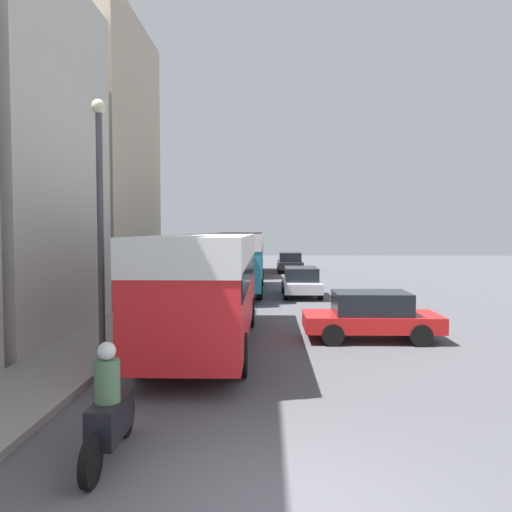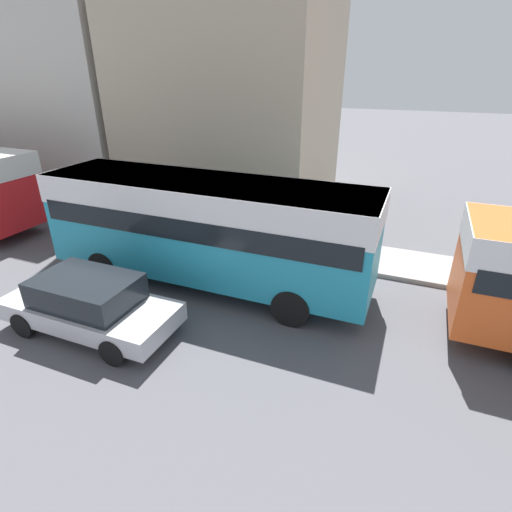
{
  "view_description": "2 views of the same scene",
  "coord_description": "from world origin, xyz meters",
  "px_view_note": "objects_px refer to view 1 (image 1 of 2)",
  "views": [
    {
      "loc": [
        -0.21,
        -5.67,
        3.3
      ],
      "look_at": [
        -0.89,
        23.71,
        1.79
      ],
      "focal_mm": 35.0,
      "sensor_mm": 36.0,
      "label": 1
    },
    {
      "loc": [
        7.57,
        26.15,
        5.95
      ],
      "look_at": [
        -0.23,
        22.95,
        1.94
      ],
      "focal_mm": 28.0,
      "sensor_mm": 36.0,
      "label": 2
    }
  ],
  "objects_px": {
    "bus_third_in_line": "(245,249)",
    "car_crossing": "(290,262)",
    "pedestrian_walking_away": "(219,256)",
    "car_far_curb": "(301,281)",
    "car_distant": "(371,315)",
    "bus_lead": "(207,275)",
    "bus_following": "(239,254)",
    "pedestrian_near_curb": "(140,286)",
    "motorcycle_behind_lead": "(109,413)"
  },
  "relations": [
    {
      "from": "bus_lead",
      "to": "pedestrian_walking_away",
      "type": "relative_size",
      "value": 5.51
    },
    {
      "from": "bus_lead",
      "to": "car_far_curb",
      "type": "xyz_separation_m",
      "value": [
        3.4,
        10.95,
        -1.29
      ]
    },
    {
      "from": "bus_lead",
      "to": "car_far_curb",
      "type": "relative_size",
      "value": 2.19
    },
    {
      "from": "pedestrian_walking_away",
      "to": "car_distant",
      "type": "bearing_deg",
      "value": -75.63
    },
    {
      "from": "bus_following",
      "to": "car_distant",
      "type": "relative_size",
      "value": 2.37
    },
    {
      "from": "car_crossing",
      "to": "pedestrian_walking_away",
      "type": "height_order",
      "value": "pedestrian_walking_away"
    },
    {
      "from": "motorcycle_behind_lead",
      "to": "car_distant",
      "type": "relative_size",
      "value": 0.56
    },
    {
      "from": "car_distant",
      "to": "pedestrian_walking_away",
      "type": "xyz_separation_m",
      "value": [
        -7.45,
        29.09,
        0.28
      ]
    },
    {
      "from": "car_far_curb",
      "to": "car_distant",
      "type": "xyz_separation_m",
      "value": [
        1.42,
        -10.0,
        0.0
      ]
    },
    {
      "from": "bus_following",
      "to": "car_distant",
      "type": "height_order",
      "value": "bus_following"
    },
    {
      "from": "bus_following",
      "to": "bus_lead",
      "type": "bearing_deg",
      "value": -90.94
    },
    {
      "from": "motorcycle_behind_lead",
      "to": "car_far_curb",
      "type": "xyz_separation_m",
      "value": [
        3.96,
        17.99,
        0.07
      ]
    },
    {
      "from": "car_distant",
      "to": "pedestrian_near_curb",
      "type": "relative_size",
      "value": 2.52
    },
    {
      "from": "bus_third_in_line",
      "to": "bus_lead",
      "type": "bearing_deg",
      "value": -90.03
    },
    {
      "from": "bus_following",
      "to": "motorcycle_behind_lead",
      "type": "relative_size",
      "value": 4.26
    },
    {
      "from": "bus_third_in_line",
      "to": "pedestrian_walking_away",
      "type": "bearing_deg",
      "value": 113.22
    },
    {
      "from": "pedestrian_near_curb",
      "to": "pedestrian_walking_away",
      "type": "xyz_separation_m",
      "value": [
        1.01,
        23.42,
        0.06
      ]
    },
    {
      "from": "bus_following",
      "to": "pedestrian_walking_away",
      "type": "distance_m",
      "value": 17.81
    },
    {
      "from": "pedestrian_walking_away",
      "to": "bus_third_in_line",
      "type": "bearing_deg",
      "value": -66.78
    },
    {
      "from": "bus_lead",
      "to": "bus_third_in_line",
      "type": "xyz_separation_m",
      "value": [
        0.01,
        23.88,
        -0.14
      ]
    },
    {
      "from": "bus_following",
      "to": "pedestrian_walking_away",
      "type": "bearing_deg",
      "value": 99.17
    },
    {
      "from": "motorcycle_behind_lead",
      "to": "pedestrian_walking_away",
      "type": "bearing_deg",
      "value": 93.2
    },
    {
      "from": "bus_following",
      "to": "pedestrian_walking_away",
      "type": "relative_size",
      "value": 5.52
    },
    {
      "from": "bus_third_in_line",
      "to": "car_crossing",
      "type": "bearing_deg",
      "value": 24.04
    },
    {
      "from": "motorcycle_behind_lead",
      "to": "car_distant",
      "type": "bearing_deg",
      "value": 56.03
    },
    {
      "from": "motorcycle_behind_lead",
      "to": "pedestrian_walking_away",
      "type": "height_order",
      "value": "pedestrian_walking_away"
    },
    {
      "from": "bus_lead",
      "to": "pedestrian_walking_away",
      "type": "height_order",
      "value": "bus_lead"
    },
    {
      "from": "motorcycle_behind_lead",
      "to": "car_crossing",
      "type": "bearing_deg",
      "value": 82.91
    },
    {
      "from": "car_distant",
      "to": "bus_following",
      "type": "bearing_deg",
      "value": 21.81
    },
    {
      "from": "bus_following",
      "to": "car_distant",
      "type": "xyz_separation_m",
      "value": [
        4.62,
        -11.54,
        -1.29
      ]
    },
    {
      "from": "bus_lead",
      "to": "pedestrian_walking_away",
      "type": "bearing_deg",
      "value": 95.0
    },
    {
      "from": "bus_following",
      "to": "car_crossing",
      "type": "xyz_separation_m",
      "value": [
        3.28,
        12.94,
        -1.24
      ]
    },
    {
      "from": "pedestrian_walking_away",
      "to": "pedestrian_near_curb",
      "type": "bearing_deg",
      "value": -92.47
    },
    {
      "from": "car_far_curb",
      "to": "pedestrian_near_curb",
      "type": "relative_size",
      "value": 2.72
    },
    {
      "from": "car_distant",
      "to": "pedestrian_walking_away",
      "type": "height_order",
      "value": "pedestrian_walking_away"
    },
    {
      "from": "car_far_curb",
      "to": "car_distant",
      "type": "distance_m",
      "value": 10.1
    },
    {
      "from": "car_crossing",
      "to": "car_distant",
      "type": "xyz_separation_m",
      "value": [
        1.34,
        -24.48,
        -0.05
      ]
    },
    {
      "from": "car_far_curb",
      "to": "bus_following",
      "type": "bearing_deg",
      "value": 154.31
    },
    {
      "from": "motorcycle_behind_lead",
      "to": "car_far_curb",
      "type": "relative_size",
      "value": 0.51
    },
    {
      "from": "bus_following",
      "to": "bus_third_in_line",
      "type": "xyz_separation_m",
      "value": [
        -0.19,
        11.4,
        -0.13
      ]
    },
    {
      "from": "car_far_curb",
      "to": "car_crossing",
      "type": "bearing_deg",
      "value": 89.67
    },
    {
      "from": "car_crossing",
      "to": "pedestrian_near_curb",
      "type": "bearing_deg",
      "value": 69.26
    },
    {
      "from": "motorcycle_behind_lead",
      "to": "car_crossing",
      "type": "distance_m",
      "value": 32.72
    },
    {
      "from": "motorcycle_behind_lead",
      "to": "pedestrian_near_curb",
      "type": "relative_size",
      "value": 1.4
    },
    {
      "from": "car_distant",
      "to": "pedestrian_near_curb",
      "type": "xyz_separation_m",
      "value": [
        -8.46,
        5.67,
        0.22
      ]
    },
    {
      "from": "bus_following",
      "to": "car_crossing",
      "type": "height_order",
      "value": "bus_following"
    },
    {
      "from": "bus_lead",
      "to": "car_crossing",
      "type": "height_order",
      "value": "bus_lead"
    },
    {
      "from": "car_far_curb",
      "to": "pedestrian_walking_away",
      "type": "bearing_deg",
      "value": 107.52
    },
    {
      "from": "bus_following",
      "to": "car_distant",
      "type": "distance_m",
      "value": 12.5
    },
    {
      "from": "car_crossing",
      "to": "bus_lead",
      "type": "bearing_deg",
      "value": 82.2
    }
  ]
}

